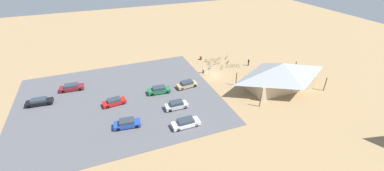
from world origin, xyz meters
The scene contains 25 objects.
ground centered at (0.00, 0.00, 0.00)m, with size 160.00×160.00×0.00m, color #9E7F56.
parking_lot_asphalt centered at (22.01, 2.74, 0.03)m, with size 38.35×32.35×0.05m, color #56565B.
bike_pavilion centered at (-10.44, 10.60, 3.29)m, with size 16.44×9.29×5.73m.
trash_bin centered at (-0.84, -9.24, 0.45)m, with size 0.60×0.60×0.90m, color brown.
lot_sign centered at (1.11, -0.01, 1.41)m, with size 0.56×0.08×2.20m.
bicycle_purple_edge_north centered at (-6.35, -4.51, 0.35)m, with size 1.19×1.16×0.79m.
bicycle_black_yard_right centered at (-7.20, -1.81, 0.38)m, with size 1.68×0.76×0.90m.
bicycle_white_back_row centered at (-7.49, -7.42, 0.36)m, with size 1.34×1.18×0.82m.
bicycle_silver_lone_east centered at (-5.61, -2.34, 0.35)m, with size 1.56×0.74×0.82m.
bicycle_blue_by_bin centered at (-3.45, -5.07, 0.36)m, with size 1.71×0.56×0.79m.
bicycle_orange_edge_south centered at (-5.24, -7.36, 0.38)m, with size 1.67×0.54×0.84m.
bicycle_teal_near_porch centered at (-1.71, -7.04, 0.35)m, with size 0.55×1.69×0.81m.
bicycle_red_yard_front centered at (-3.42, -7.13, 0.35)m, with size 1.26×1.12×0.82m.
bicycle_yellow_yard_center centered at (-1.44, -4.91, 0.40)m, with size 0.48×1.85×0.86m.
bicycle_green_front_row centered at (-3.53, -2.29, 0.36)m, with size 0.84×1.54×0.82m.
car_white_near_entry centered at (12.64, 15.40, 0.74)m, with size 4.75×1.94×1.38m.
car_maroon_second_row centered at (30.62, -4.66, 0.73)m, with size 4.86×2.13×1.36m.
car_silver_by_curb centered at (12.40, 9.79, 0.77)m, with size 4.28×1.81×1.46m.
car_black_end_stall centered at (36.25, -1.01, 0.70)m, with size 4.85×2.12×1.28m.
car_red_aisle_side centered at (22.99, 4.25, 0.70)m, with size 4.43×2.16×1.28m.
car_green_mid_lot centered at (13.92, 3.23, 0.76)m, with size 4.68×2.21×1.44m.
car_blue_inner_stall centered at (21.79, 11.89, 0.74)m, with size 4.59×2.37×1.39m.
car_tan_far_end centered at (7.77, 3.12, 0.74)m, with size 4.53×2.16×1.40m.
visitor_near_lot centered at (1.75, -1.77, 0.96)m, with size 0.36×0.37×1.83m.
visitor_crossing_yard centered at (-10.58, -1.48, 0.94)m, with size 0.39×0.40×1.79m.
Camera 1 is at (24.06, 46.82, 26.82)m, focal length 23.44 mm.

